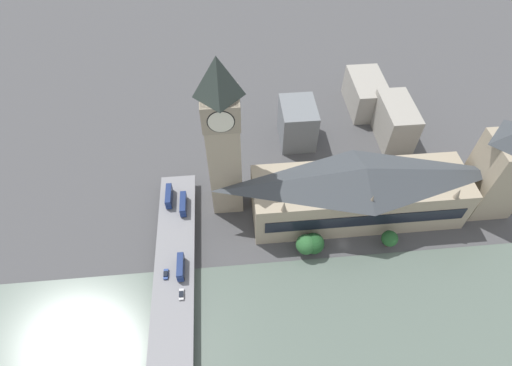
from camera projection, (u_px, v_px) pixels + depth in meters
ground_plane at (343, 244)px, 165.83m from camera, size 600.00×600.00×0.00m
river_water at (365, 327)px, 143.60m from camera, size 57.23×360.00×0.30m
parliament_hall at (359, 192)px, 165.16m from camera, size 25.43×88.34×28.95m
clock_tower at (223, 136)px, 149.54m from camera, size 14.03×14.03×74.26m
victoria_tower at (502, 169)px, 161.77m from camera, size 18.48×18.48×50.30m
road_bridge at (171, 340)px, 136.13m from camera, size 146.45×15.25×5.82m
double_decker_bus_lead at (181, 267)px, 149.68m from camera, size 10.22×2.48×4.89m
double_decker_bus_mid at (183, 204)px, 168.73m from camera, size 10.89×2.57×4.73m
double_decker_bus_rear at (169, 196)px, 171.30m from camera, size 10.91×2.49×4.96m
car_northbound_lead at (181, 294)px, 144.74m from camera, size 4.26×1.80×1.40m
car_northbound_mid at (166, 274)px, 149.89m from camera, size 4.15×1.74×1.43m
city_block_west at (395, 122)px, 199.21m from camera, size 27.96×14.81×20.65m
city_block_center at (366, 94)px, 216.25m from camera, size 29.69×17.41×17.40m
city_block_east at (297, 123)px, 198.03m from camera, size 21.64×16.89×21.25m
tree_embankment_near at (306, 244)px, 158.57m from camera, size 8.16×8.16×10.27m
tree_embankment_mid at (390, 239)px, 160.68m from camera, size 6.61×6.61×9.21m
tree_embankment_far at (314, 244)px, 159.36m from camera, size 8.50×8.50×9.98m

